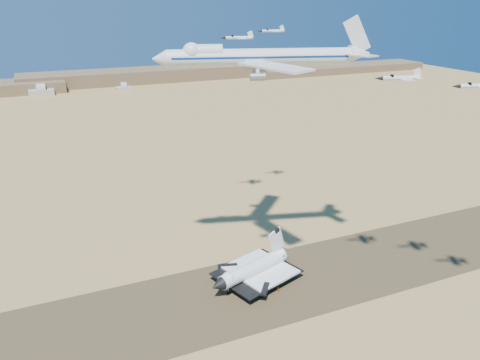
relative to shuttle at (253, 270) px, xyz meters
name	(u,v)px	position (x,y,z in m)	size (l,w,h in m)	color
ground	(236,295)	(-10.38, -6.32, -5.61)	(1200.00, 1200.00, 0.00)	tan
runway	(236,295)	(-10.38, -6.32, -5.58)	(600.00, 50.00, 0.06)	#4D3F26
ridgeline	(135,78)	(54.94, 520.98, 2.02)	(960.00, 90.00, 18.00)	brown
hangars	(38,93)	(-74.38, 472.11, -0.78)	(200.50, 29.50, 30.00)	beige
shuttle	(253,270)	(0.00, 0.00, 0.00)	(42.84, 34.42, 20.86)	white
carrier_747	(254,57)	(4.05, 9.93, 86.78)	(83.82, 62.70, 20.93)	silver
crew_a	(274,285)	(6.46, -7.26, -4.72)	(0.60, 0.40, 1.66)	#F9490E
crew_b	(278,289)	(6.63, -10.80, -4.64)	(0.88, 0.51, 1.82)	#F9490E
crew_c	(272,284)	(5.95, -6.87, -4.61)	(1.10, 0.56, 1.87)	#F9490E
chase_jet_a	(400,78)	(39.63, -30.26, 82.70)	(16.20, 9.41, 4.12)	silver
chase_jet_b	(478,86)	(59.22, -44.87, 81.06)	(16.22, 9.43, 4.13)	silver
chase_jet_e	(238,38)	(19.01, 60.31, 90.09)	(15.82, 9.21, 4.03)	silver
chase_jet_f	(272,31)	(41.59, 69.08, 92.18)	(14.17, 8.07, 3.57)	silver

